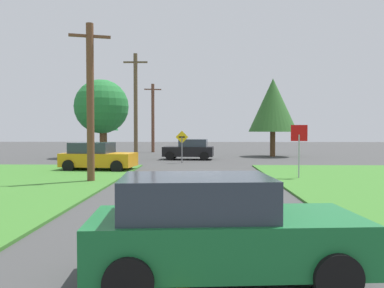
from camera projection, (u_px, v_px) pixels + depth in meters
The scene contains 13 objects.
ground_plane at pixel (196, 177), 19.66m from camera, with size 120.00×120.00×0.00m, color #404040.
lane_stripe_center at pixel (192, 209), 11.66m from camera, with size 0.20×14.00×0.01m, color yellow.
stop_sign at pixel (299, 141), 18.64m from camera, with size 0.75×0.21×2.57m.
car_behind_on_main_road at pixel (218, 229), 6.07m from camera, with size 4.22×2.21×1.62m.
parked_car_near_building at pixel (97, 157), 22.74m from camera, with size 4.31×2.54×1.62m.
car_approaching_junction at pixel (190, 149), 31.52m from camera, with size 4.10×2.44×1.62m.
utility_pole_near at pixel (90, 101), 17.49m from camera, with size 1.76×0.63×7.03m.
utility_pole_mid at pixel (136, 106), 29.72m from camera, with size 1.80×0.29×8.07m.
utility_pole_far at pixel (153, 117), 41.99m from camera, with size 1.78×0.52×7.24m.
direction_sign at pixel (182, 143), 28.00m from camera, with size 0.90×0.12×2.30m.
oak_tree_left at pixel (273, 105), 34.97m from camera, with size 4.28×4.28×6.91m.
pine_tree_center at pixel (105, 117), 39.57m from camera, with size 2.61×2.61×5.18m.
oak_tree_right at pixel (102, 107), 33.84m from camera, with size 4.62×4.62×6.67m.
Camera 1 is at (0.27, -19.59, 2.32)m, focal length 37.04 mm.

